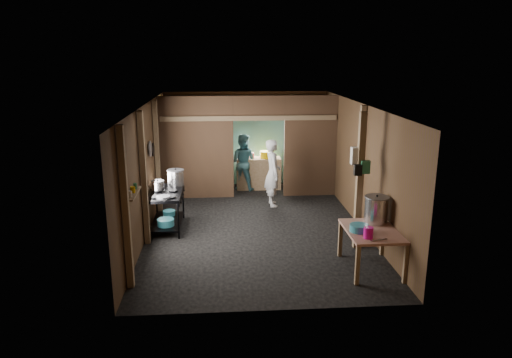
{
  "coord_description": "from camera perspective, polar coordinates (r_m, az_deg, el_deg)",
  "views": [
    {
      "loc": [
        -0.69,
        -9.61,
        3.61
      ],
      "look_at": [
        0.0,
        -0.2,
        1.1
      ],
      "focal_mm": 33.21,
      "sensor_mm": 36.0,
      "label": 1
    }
  ],
  "objects": [
    {
      "name": "bag_black",
      "position": [
        8.84,
        12.16,
        1.08
      ],
      "size": [
        0.14,
        0.1,
        0.2
      ],
      "primitive_type": "cube",
      "color": "black",
      "rests_on": "post_free"
    },
    {
      "name": "wall_back",
      "position": [
        13.33,
        -1.17,
        4.91
      ],
      "size": [
        4.5,
        0.0,
        2.6
      ],
      "primitive_type": "cube",
      "color": "#433015",
      "rests_on": "ground"
    },
    {
      "name": "red_cup",
      "position": [
        12.87,
        -0.51,
        2.85
      ],
      "size": [
        0.13,
        0.13,
        0.15
      ],
      "primitive_type": "cylinder",
      "color": "#C0383E",
      "rests_on": "back_counter"
    },
    {
      "name": "jar_white",
      "position": [
        7.71,
        -14.94,
        -1.77
      ],
      "size": [
        0.07,
        0.07,
        0.1
      ],
      "primitive_type": "cylinder",
      "color": "beige",
      "rests_on": "wall_shelf"
    },
    {
      "name": "partition_left",
      "position": [
        12.05,
        -7.15,
        3.73
      ],
      "size": [
        1.85,
        0.1,
        2.6
      ],
      "primitive_type": "cube",
      "color": "brown",
      "rests_on": "floor"
    },
    {
      "name": "stove_pot_med",
      "position": [
        10.15,
        -11.74,
        -0.84
      ],
      "size": [
        0.35,
        0.35,
        0.24
      ],
      "primitive_type": null,
      "rotation": [
        0.0,
        0.0,
        -0.31
      ],
      "color": "silver",
      "rests_on": "gas_range"
    },
    {
      "name": "post_right",
      "position": [
        10.11,
        12.43,
        1.33
      ],
      "size": [
        0.1,
        0.12,
        2.6
      ],
      "primitive_type": "cube",
      "color": "#8E7156",
      "rests_on": "floor"
    },
    {
      "name": "post_left_b",
      "position": [
        9.23,
        -13.35,
        -0.01
      ],
      "size": [
        0.1,
        0.12,
        2.6
      ],
      "primitive_type": "cube",
      "color": "#8E7156",
      "rests_on": "floor"
    },
    {
      "name": "turquoise_panel",
      "position": [
        13.28,
        -1.15,
        4.65
      ],
      "size": [
        4.4,
        0.06,
        2.5
      ],
      "primitive_type": "cube",
      "color": "#64A298",
      "rests_on": "wall_back"
    },
    {
      "name": "pan_lid_big",
      "position": [
        10.31,
        -12.62,
        3.58
      ],
      "size": [
        0.03,
        0.34,
        0.34
      ],
      "primitive_type": "cylinder",
      "rotation": [
        0.0,
        1.57,
        0.0
      ],
      "color": "slate",
      "rests_on": "wall_left"
    },
    {
      "name": "stove_saucepan",
      "position": [
        10.42,
        -11.54,
        -0.68
      ],
      "size": [
        0.2,
        0.2,
        0.11
      ],
      "primitive_type": "cylinder",
      "rotation": [
        0.0,
        0.0,
        -0.13
      ],
      "color": "silver",
      "rests_on": "gas_range"
    },
    {
      "name": "post_free",
      "position": [
        8.99,
        12.37,
        -0.34
      ],
      "size": [
        0.12,
        0.12,
        2.6
      ],
      "primitive_type": "cube",
      "color": "#8E7156",
      "rests_on": "floor"
    },
    {
      "name": "wall_left",
      "position": [
        10.01,
        -13.05,
        1.16
      ],
      "size": [
        0.0,
        7.0,
        2.6
      ],
      "primitive_type": "cube",
      "color": "#433015",
      "rests_on": "ground"
    },
    {
      "name": "prep_table",
      "position": [
        8.43,
        13.69,
        -8.24
      ],
      "size": [
        0.88,
        1.21,
        0.71
      ],
      "primitive_type": null,
      "color": "#AA7263",
      "rests_on": "floor"
    },
    {
      "name": "jar_green",
      "position": [
        8.15,
        -14.35,
        -0.83
      ],
      "size": [
        0.06,
        0.06,
        0.1
      ],
      "primitive_type": "cylinder",
      "color": "#267048",
      "rests_on": "wall_shelf"
    },
    {
      "name": "ceiling",
      "position": [
        9.69,
        -0.09,
        8.91
      ],
      "size": [
        4.5,
        7.0,
        0.0
      ],
      "primitive_type": "cube",
      "color": "#42403F",
      "rests_on": "ground"
    },
    {
      "name": "cross_beam",
      "position": [
        11.88,
        -0.84,
        7.35
      ],
      "size": [
        4.4,
        0.12,
        0.12
      ],
      "primitive_type": "cube",
      "color": "#8E7156",
      "rests_on": "wall_left"
    },
    {
      "name": "worker_back",
      "position": [
        12.82,
        -1.64,
        2.06
      ],
      "size": [
        0.89,
        0.79,
        1.53
      ],
      "primitive_type": "imported",
      "rotation": [
        0.0,
        0.0,
        2.82
      ],
      "color": "teal",
      "rests_on": "floor"
    },
    {
      "name": "pink_bucket",
      "position": [
        7.9,
        13.38,
        -6.31
      ],
      "size": [
        0.19,
        0.19,
        0.19
      ],
      "primitive_type": "cylinder",
      "rotation": [
        0.0,
        0.0,
        0.23
      ],
      "color": "#D90E8D",
      "rests_on": "prep_table"
    },
    {
      "name": "wall_shelf",
      "position": [
        7.96,
        -14.59,
        -1.71
      ],
      "size": [
        0.14,
        0.8,
        0.03
      ],
      "primitive_type": "cube",
      "color": "#8E7156",
      "rests_on": "wall_left"
    },
    {
      "name": "bag_green",
      "position": [
        8.88,
        13.01,
        1.43
      ],
      "size": [
        0.16,
        0.12,
        0.24
      ],
      "primitive_type": "cube",
      "color": "#267048",
      "rests_on": "post_free"
    },
    {
      "name": "wall_right",
      "position": [
        10.31,
        12.49,
        1.59
      ],
      "size": [
        0.0,
        7.0,
        2.6
      ],
      "primitive_type": "cube",
      "color": "#433015",
      "rests_on": "ground"
    },
    {
      "name": "cook",
      "position": [
        11.43,
        2.04,
        0.74
      ],
      "size": [
        0.44,
        0.63,
        1.63
      ],
      "primitive_type": "imported",
      "rotation": [
        0.0,
        0.0,
        1.66
      ],
      "color": "silver",
      "rests_on": "floor"
    },
    {
      "name": "blue_tub_front",
      "position": [
        10.0,
        -10.82,
        -5.15
      ],
      "size": [
        0.35,
        0.35,
        0.14
      ],
      "primitive_type": "cylinder",
      "color": "teal",
      "rests_on": "gas_range"
    },
    {
      "name": "frying_pan",
      "position": [
        9.62,
        -11.13,
        -2.16
      ],
      "size": [
        0.45,
        0.57,
        0.07
      ],
      "primitive_type": null,
      "rotation": [
        0.0,
        0.0,
        -0.37
      ],
      "color": "slate",
      "rests_on": "gas_range"
    },
    {
      "name": "pan_lid_small",
      "position": [
        10.72,
        -12.29,
        3.47
      ],
      "size": [
        0.03,
        0.3,
        0.3
      ],
      "primitive_type": "cylinder",
      "rotation": [
        0.0,
        1.57,
        0.0
      ],
      "color": "black",
      "rests_on": "wall_left"
    },
    {
      "name": "gas_range",
      "position": [
        10.19,
        -10.7,
        -3.69
      ],
      "size": [
        0.71,
        1.37,
        0.81
      ],
      "primitive_type": null,
      "color": "black",
      "rests_on": "floor"
    },
    {
      "name": "wall_front",
      "position": [
        6.57,
        2.12,
        -5.7
      ],
      "size": [
        4.5,
        0.0,
        2.6
      ],
      "primitive_type": "cube",
      "color": "#433015",
      "rests_on": "ground"
    },
    {
      "name": "blue_tub_back",
      "position": [
        10.61,
        -10.43,
        -4.04
      ],
      "size": [
        0.27,
        0.27,
        0.11
      ],
      "primitive_type": "cylinder",
      "color": "teal",
      "rests_on": "gas_range"
    },
    {
      "name": "floor",
      "position": [
        10.29,
        -0.08,
        -5.64
      ],
      "size": [
        4.5,
        7.0,
        0.0
      ],
      "primitive_type": "cube",
      "color": "black",
      "rests_on": "ground"
    },
    {
      "name": "post_left_c",
      "position": [
        11.15,
        -11.79,
        2.63
      ],
      "size": [
        0.1,
        0.12,
        2.6
      ],
      "primitive_type": "cube",
      "color": "#8E7156",
      "rests_on": "floor"
    },
    {
      "name": "wash_basin",
      "position": [
        8.17,
        12.31,
        -5.78
      ],
      "size": [
        0.42,
        0.42,
        0.12
      ],
      "primitive_type": "cylinder",
      "rotation": [
        0.0,
        0.0,
        -0.42
      ],
      "color": "teal",
      "rests_on": "prep_table"
    },
    {
      "name": "yellow_tub",
      "position": [
        12.9,
        1.22,
        2.96
      ],
      "size": [
        0.34,
        0.34,
        0.19
      ],
      "primitive_type": "cylinder",
      "color": "#CF9F01",
      "rests_on": "back_counter"
    },
    {
      "name": "knife",
      "position": [
        7.88,
        14.57,
        -7.11
      ],
      "size": [
        0.3,
        0.1,
        0.01
      ],
      "primitive_type": "cube",
      "rotation": [
        0.0,
        0.0,
        0.23
      ],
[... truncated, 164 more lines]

